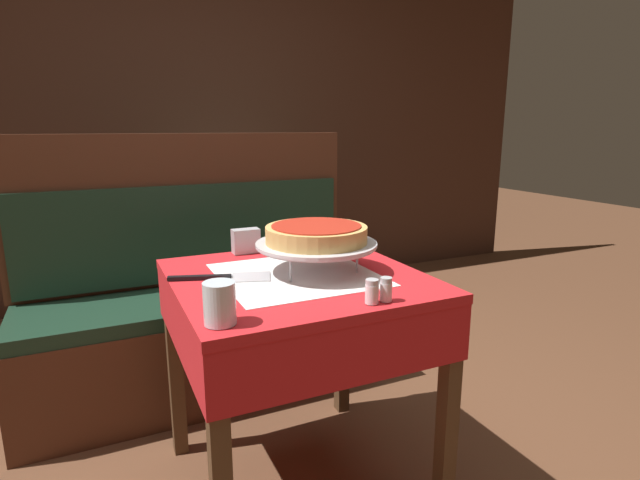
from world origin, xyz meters
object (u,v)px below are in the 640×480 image
pizza_pan_stand (316,245)px  salt_shaker (372,292)px  water_glass_near (220,303)px  pizza_server (226,277)px  pepper_shaker (386,289)px  booth_bench (200,320)px  dining_table_rear (241,213)px  condiment_caddy (250,190)px  napkin_holder (246,241)px  deep_dish_pizza (316,234)px  dining_table_front (297,310)px

pizza_pan_stand → salt_shaker: pizza_pan_stand is taller
water_glass_near → pizza_server: bearing=73.5°
salt_shaker → pepper_shaker: 0.04m
booth_bench → water_glass_near: (-0.15, -1.08, 0.46)m
water_glass_near → pepper_shaker: bearing=-3.9°
dining_table_rear → condiment_caddy: bearing=-36.2°
booth_bench → pizza_pan_stand: bearing=-72.9°
salt_shaker → condiment_caddy: size_ratio=0.37×
water_glass_near → condiment_caddy: 2.15m
booth_bench → water_glass_near: size_ratio=15.01×
napkin_holder → water_glass_near: bearing=-111.7°
dining_table_rear → deep_dish_pizza: size_ratio=2.35×
dining_table_front → salt_shaker: size_ratio=11.59×
dining_table_rear → napkin_holder: bearing=-105.3°
pepper_shaker → condiment_caddy: size_ratio=0.36×
dining_table_rear → booth_bench: size_ratio=0.49×
pizza_pan_stand → pepper_shaker: bearing=-80.5°
pizza_pan_stand → pepper_shaker: 0.34m
dining_table_rear → water_glass_near: 2.18m
salt_shaker → pizza_server: bearing=127.8°
dining_table_front → pepper_shaker: bearing=-69.3°
salt_shaker → condiment_caddy: (0.30, 2.07, 0.02)m
dining_table_front → napkin_holder: 0.38m
pizza_pan_stand → pepper_shaker: size_ratio=5.92×
pepper_shaker → napkin_holder: napkin_holder is taller
booth_bench → pizza_pan_stand: (0.24, -0.77, 0.50)m
pizza_pan_stand → water_glass_near: water_glass_near is taller
dining_table_front → pizza_server: bearing=166.4°
dining_table_front → salt_shaker: 0.37m
dining_table_front → pizza_pan_stand: (0.07, 0.00, 0.21)m
dining_table_rear → water_glass_near: water_glass_near is taller
dining_table_rear → pepper_shaker: pepper_shaker is taller
napkin_holder → deep_dish_pizza: bearing=-68.2°
dining_table_front → salt_shaker: bearing=-76.2°
pizza_pan_stand → dining_table_front: bearing=-178.1°
dining_table_rear → water_glass_near: (-0.65, -2.07, 0.15)m
dining_table_rear → napkin_holder: napkin_holder is taller
dining_table_rear → pepper_shaker: size_ratio=11.60×
dining_table_front → booth_bench: bearing=102.3°
dining_table_rear → booth_bench: (-0.50, -1.00, -0.31)m
dining_table_rear → pizza_server: bearing=-107.5°
pizza_server → salt_shaker: salt_shaker is taller
dining_table_front → pepper_shaker: (0.12, -0.33, 0.15)m
pizza_server → pizza_pan_stand: bearing=-9.9°
pizza_server → napkin_holder: size_ratio=3.17×
pizza_pan_stand → water_glass_near: size_ratio=3.78×
dining_table_front → salt_shaker: (0.08, -0.33, 0.15)m
pizza_pan_stand → salt_shaker: 0.34m
dining_table_front → dining_table_rear: bearing=79.6°
dining_table_rear → condiment_caddy: condiment_caddy is taller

